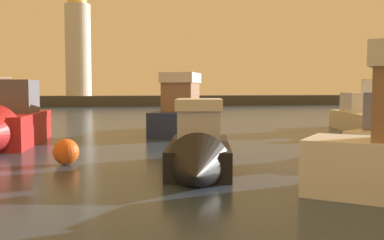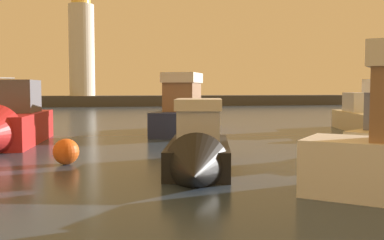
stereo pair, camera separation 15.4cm
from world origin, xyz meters
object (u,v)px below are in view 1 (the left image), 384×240
Objects in this scene: motorboat_2 at (375,120)px; motorboat_6 at (199,151)px; mooring_buoy at (66,152)px; lighthouse at (78,43)px; motorboat_0 at (5,124)px; motorboat_5 at (189,114)px.

motorboat_6 is at bearing -142.17° from motorboat_2.
motorboat_6 reaches higher than mooring_buoy.
lighthouse is 50.89m from mooring_buoy.
motorboat_5 reaches higher than motorboat_0.
motorboat_5 is 12.31m from mooring_buoy.
lighthouse is at bearing 91.79° from mooring_buoy.
motorboat_0 is 0.92× the size of motorboat_5.
motorboat_2 is at bearing 23.61° from mooring_buoy.
motorboat_5 is at bearing 28.84° from motorboat_0.
motorboat_5 reaches higher than motorboat_6.
motorboat_2 is 1.41× the size of motorboat_6.
motorboat_0 is 19.26m from motorboat_2.
lighthouse reaches higher than mooring_buoy.
motorboat_0 is 10.55m from motorboat_5.
lighthouse reaches higher than motorboat_2.
motorboat_0 reaches higher than motorboat_2.
mooring_buoy is at bearing -88.21° from lighthouse.
motorboat_5 is at bearing 161.00° from motorboat_2.
motorboat_6 is 4.66m from mooring_buoy.
motorboat_2 is 10.53m from motorboat_5.
motorboat_6 is (6.86, -7.91, -0.28)m from motorboat_0.
motorboat_0 is 1.33× the size of motorboat_6.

